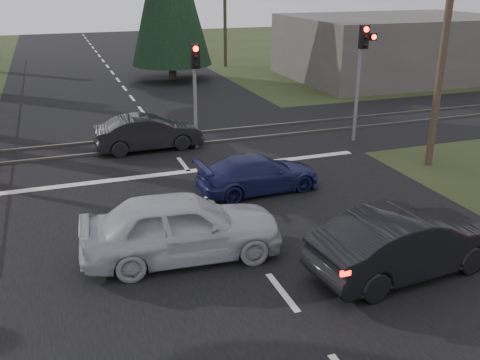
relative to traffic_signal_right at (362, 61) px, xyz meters
name	(u,v)px	position (x,y,z in m)	size (l,w,h in m)	color
ground	(282,292)	(-7.55, -9.47, -3.31)	(120.00, 120.00, 0.00)	#283217
road	(177,156)	(-7.55, 0.53, -3.31)	(14.00, 100.00, 0.01)	black
rail_corridor	(166,142)	(-7.55, 2.53, -3.31)	(120.00, 8.00, 0.01)	black
stop_line	(189,171)	(-7.55, -1.27, -3.30)	(13.00, 0.35, 0.00)	silver
rail_near	(170,146)	(-7.55, 1.73, -3.26)	(120.00, 0.12, 0.10)	#59544C
rail_far	(162,136)	(-7.55, 3.33, -3.26)	(120.00, 0.12, 0.10)	#59544C
traffic_signal_right	(362,61)	(0.00, 0.00, 0.00)	(0.68, 0.48, 4.70)	slate
traffic_signal_center	(195,79)	(-6.55, 1.20, -0.51)	(0.32, 0.48, 4.10)	slate
utility_pole_near	(446,32)	(0.95, -3.47, 1.41)	(1.80, 0.26, 9.00)	#4C3D2D
utility_pole_mid	(225,1)	(0.95, 20.53, 1.41)	(1.80, 0.26, 9.00)	#4C3D2D
building_right	(396,47)	(10.45, 12.53, -1.31)	(14.00, 10.00, 4.00)	#59514C
dark_hatchback	(407,243)	(-4.53, -9.63, -2.54)	(1.63, 4.68, 1.54)	black
silver_car	(182,226)	(-9.21, -7.19, -2.49)	(1.95, 4.85, 1.65)	#B0B2B8
blue_sedan	(258,174)	(-5.89, -3.77, -2.73)	(1.63, 4.02, 1.17)	#191D4D
dark_car_far	(148,133)	(-8.38, 1.77, -2.63)	(1.45, 4.15, 1.37)	black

